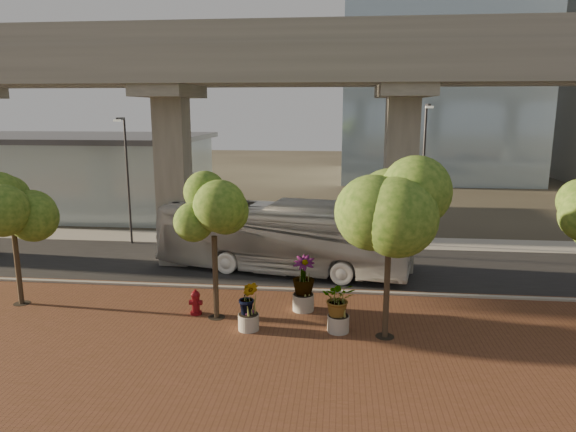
# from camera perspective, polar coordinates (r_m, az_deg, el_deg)

# --- Properties ---
(ground) EXTENTS (160.00, 160.00, 0.00)m
(ground) POSITION_cam_1_polar(r_m,az_deg,el_deg) (26.29, -0.88, -6.86)
(ground) COLOR #342F25
(ground) RESTS_ON ground
(brick_plaza) EXTENTS (70.00, 13.00, 0.06)m
(brick_plaza) POSITION_cam_1_polar(r_m,az_deg,el_deg) (18.95, -3.84, -14.51)
(brick_plaza) COLOR brown
(brick_plaza) RESTS_ON ground
(asphalt_road) EXTENTS (90.00, 8.00, 0.04)m
(asphalt_road) POSITION_cam_1_polar(r_m,az_deg,el_deg) (28.17, -0.39, -5.53)
(asphalt_road) COLOR black
(asphalt_road) RESTS_ON ground
(curb_strip) EXTENTS (70.00, 0.25, 0.16)m
(curb_strip) POSITION_cam_1_polar(r_m,az_deg,el_deg) (24.39, -1.44, -8.18)
(curb_strip) COLOR #9F9C94
(curb_strip) RESTS_ON ground
(far_sidewalk) EXTENTS (90.00, 3.00, 0.06)m
(far_sidewalk) POSITION_cam_1_polar(r_m,az_deg,el_deg) (33.43, 0.64, -2.71)
(far_sidewalk) COLOR #9F9C94
(far_sidewalk) RESTS_ON ground
(transit_viaduct) EXTENTS (72.00, 5.60, 12.40)m
(transit_viaduct) POSITION_cam_1_polar(r_m,az_deg,el_deg) (26.91, -0.42, 9.41)
(transit_viaduct) COLOR gray
(transit_viaduct) RESTS_ON ground
(station_pavilion) EXTENTS (23.00, 13.00, 6.30)m
(station_pavilion) POSITION_cam_1_polar(r_m,az_deg,el_deg) (47.04, -23.42, 4.51)
(station_pavilion) COLOR silver
(station_pavilion) RESTS_ON ground
(transit_bus) EXTENTS (13.56, 5.51, 3.68)m
(transit_bus) POSITION_cam_1_polar(r_m,az_deg,el_deg) (26.86, -0.73, -2.36)
(transit_bus) COLOR silver
(transit_bus) RESTS_ON ground
(fire_hydrant) EXTENTS (0.53, 0.48, 1.07)m
(fire_hydrant) POSITION_cam_1_polar(r_m,az_deg,el_deg) (21.86, -10.22, -9.42)
(fire_hydrant) COLOR maroon
(fire_hydrant) RESTS_ON ground
(planter_front) EXTENTS (1.85, 1.85, 2.03)m
(planter_front) POSITION_cam_1_polar(r_m,az_deg,el_deg) (19.77, 5.66, -9.38)
(planter_front) COLOR gray
(planter_front) RESTS_ON ground
(planter_right) EXTENTS (2.21, 2.21, 2.36)m
(planter_right) POSITION_cam_1_polar(r_m,az_deg,el_deg) (21.62, 1.73, -6.89)
(planter_right) COLOR #9F9890
(planter_right) RESTS_ON ground
(planter_left) EXTENTS (1.79, 1.79, 1.97)m
(planter_left) POSITION_cam_1_polar(r_m,az_deg,el_deg) (19.91, -4.44, -9.32)
(planter_left) COLOR #9F9C8F
(planter_left) RESTS_ON ground
(street_tree_far_west) EXTENTS (3.31, 3.31, 5.62)m
(street_tree_far_west) POSITION_cam_1_polar(r_m,az_deg,el_deg) (24.60, -28.36, 0.38)
(street_tree_far_west) COLOR #4A382A
(street_tree_far_west) RESTS_ON ground
(street_tree_near_west) EXTENTS (3.46, 3.46, 6.03)m
(street_tree_near_west) POSITION_cam_1_polar(r_m,az_deg,el_deg) (20.30, -8.28, 0.52)
(street_tree_near_west) COLOR #4A382A
(street_tree_near_west) RESTS_ON ground
(street_tree_near_east) EXTENTS (4.33, 4.33, 6.88)m
(street_tree_near_east) POSITION_cam_1_polar(r_m,az_deg,el_deg) (18.58, 11.27, 0.82)
(street_tree_near_east) COLOR #4A382A
(street_tree_near_east) RESTS_ON ground
(streetlamp_west) EXTENTS (0.39, 1.14, 7.88)m
(streetlamp_west) POSITION_cam_1_polar(r_m,az_deg,el_deg) (33.27, -17.49, 4.69)
(streetlamp_west) COLOR #29292D
(streetlamp_west) RESTS_ON ground
(streetlamp_east) EXTENTS (0.43, 1.26, 8.67)m
(streetlamp_east) POSITION_cam_1_polar(r_m,az_deg,el_deg) (32.18, 14.84, 5.43)
(streetlamp_east) COLOR #2D2C31
(streetlamp_east) RESTS_ON ground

